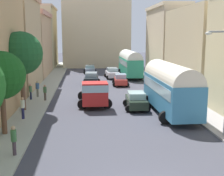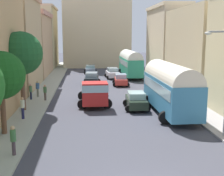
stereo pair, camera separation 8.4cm
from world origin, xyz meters
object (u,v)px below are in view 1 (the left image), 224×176
parked_bus_0 (170,86)px  car_0 (91,78)px  parked_bus_1 (130,62)px  pedestrian_3 (23,107)px  pedestrian_0 (31,91)px  pedestrian_2 (45,92)px  car_1 (90,69)px  car_3 (121,80)px  pedestrian_1 (38,88)px  pedestrian_4 (14,139)px  cargo_truck_0 (94,93)px  car_2 (136,100)px  car_4 (112,73)px

parked_bus_0 → car_0: parked_bus_0 is taller
parked_bus_1 → pedestrian_3: size_ratio=5.36×
pedestrian_0 → pedestrian_2: pedestrian_0 is taller
parked_bus_0 → car_1: parked_bus_0 is taller
car_3 → pedestrian_1: (-9.72, -7.30, 0.29)m
car_0 → pedestrian_0: (-6.38, -9.82, 0.20)m
car_1 → pedestrian_2: size_ratio=2.42×
car_3 → pedestrian_4: 24.74m
parked_bus_1 → car_1: 8.32m
car_3 → pedestrian_3: bearing=-121.1°
pedestrian_2 → pedestrian_4: size_ratio=0.96×
pedestrian_1 → cargo_truck_0: bearing=-35.6°
car_1 → car_2: 26.32m
cargo_truck_0 → car_4: size_ratio=1.59×
pedestrian_4 → car_2: bearing=50.5°
parked_bus_1 → pedestrian_1: (-12.18, -15.20, -1.29)m
cargo_truck_0 → car_0: size_ratio=1.46×
parked_bus_0 → cargo_truck_0: (-6.27, 3.34, -1.11)m
pedestrian_0 → parked_bus_0: bearing=-26.3°
parked_bus_1 → cargo_truck_0: parked_bus_1 is taller
car_2 → pedestrian_2: (-8.59, 3.79, 0.22)m
cargo_truck_0 → car_3: 12.14m
pedestrian_1 → pedestrian_2: pedestrian_1 is taller
parked_bus_0 → car_1: bearing=102.5°
pedestrian_0 → pedestrian_1: 1.40m
cargo_truck_0 → pedestrian_1: cargo_truck_0 is taller
pedestrian_0 → pedestrian_1: (0.50, 1.31, 0.04)m
parked_bus_0 → pedestrian_0: parked_bus_0 is taller
parked_bus_1 → car_2: parked_bus_1 is taller
car_3 → pedestrian_0: size_ratio=2.17×
car_1 → parked_bus_1: bearing=-40.0°
car_0 → pedestrian_2: size_ratio=2.57×
pedestrian_2 → pedestrian_4: 14.07m
pedestrian_4 → pedestrian_0: bearing=96.3°
parked_bus_0 → pedestrian_0: 14.14m
car_4 → cargo_truck_0: bearing=-100.5°
cargo_truck_0 → parked_bus_0: bearing=-28.1°
car_1 → car_4: size_ratio=1.02×
parked_bus_0 → parked_bus_1: (0.05, 22.74, -0.03)m
car_2 → pedestrian_4: pedestrian_4 is taller
car_2 → pedestrian_0: size_ratio=2.20×
car_3 → pedestrian_1: pedestrian_1 is taller
cargo_truck_0 → pedestrian_0: cargo_truck_0 is taller
pedestrian_2 → pedestrian_3: size_ratio=0.93×
pedestrian_2 → pedestrian_3: bearing=-97.2°
parked_bus_0 → pedestrian_0: bearing=153.7°
pedestrian_4 → parked_bus_1: bearing=70.4°
pedestrian_2 → car_1: bearing=77.5°
cargo_truck_0 → parked_bus_1: bearing=71.9°
pedestrian_3 → car_0: bearing=71.4°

